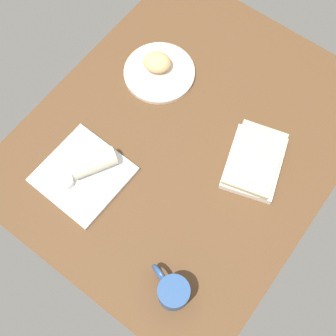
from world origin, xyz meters
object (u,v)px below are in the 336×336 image
object	(u,v)px
square_plate	(83,175)
coffee_mug	(173,291)
round_plate	(159,73)
book_stack	(255,161)
scone_pastry	(157,62)
sauce_cup	(66,182)
breakfast_wrap	(94,163)

from	to	relation	value
square_plate	coffee_mug	xyz separation A→B (cm)	(-11.50, -41.92, 3.97)
round_plate	book_stack	xyz separation A→B (cm)	(-8.65, -42.49, 1.55)
coffee_mug	round_plate	bearing A→B (deg)	40.25
scone_pastry	coffee_mug	xyz separation A→B (cm)	(-54.97, -47.27, 0.75)
coffee_mug	sauce_cup	bearing A→B (deg)	81.66
square_plate	sauce_cup	distance (cm)	5.77
scone_pastry	coffee_mug	world-z (taller)	coffee_mug
breakfast_wrap	book_stack	size ratio (longest dim) A/B	0.53
breakfast_wrap	book_stack	bearing A→B (deg)	68.38
sauce_cup	breakfast_wrap	distance (cm)	9.83
scone_pastry	square_plate	xyz separation A→B (cm)	(-43.48, -5.35, -3.22)
scone_pastry	coffee_mug	size ratio (longest dim) A/B	0.69
scone_pastry	breakfast_wrap	xyz separation A→B (cm)	(-39.40, -6.77, 0.39)
scone_pastry	square_plate	size ratio (longest dim) A/B	0.38
book_stack	square_plate	bearing A→B (deg)	131.20
round_plate	scone_pastry	distance (cm)	3.79
scone_pastry	round_plate	bearing A→B (deg)	-121.74
sauce_cup	book_stack	xyz separation A→B (cm)	(38.96, -40.45, -0.60)
book_stack	scone_pastry	bearing A→B (deg)	77.69
square_plate	sauce_cup	bearing A→B (deg)	160.86
square_plate	breakfast_wrap	world-z (taller)	breakfast_wrap
sauce_cup	coffee_mug	xyz separation A→B (cm)	(-6.40, -43.69, 1.91)
round_plate	sauce_cup	size ratio (longest dim) A/B	5.27
square_plate	sauce_cup	size ratio (longest dim) A/B	5.39
breakfast_wrap	scone_pastry	bearing A→B (deg)	129.49
book_stack	coffee_mug	size ratio (longest dim) A/B	1.91
round_plate	scone_pastry	xyz separation A→B (cm)	(0.96, 1.55, 3.32)
scone_pastry	book_stack	world-z (taller)	scone_pastry
square_plate	book_stack	bearing A→B (deg)	-48.80
sauce_cup	coffee_mug	bearing A→B (deg)	-98.34
breakfast_wrap	round_plate	bearing A→B (deg)	127.47
square_plate	book_stack	distance (cm)	51.44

